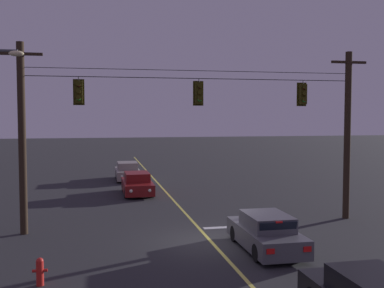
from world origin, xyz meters
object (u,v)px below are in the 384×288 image
object	(u,v)px
traffic_light_leftmost	(79,92)
fire_hydrant	(40,271)
car_oncoming_lead	(137,184)
car_oncoming_trailing	(128,172)
traffic_light_left_inner	(199,93)
traffic_light_centre	(303,94)
car_waiting_near_lane	(266,233)

from	to	relation	value
traffic_light_leftmost	fire_hydrant	world-z (taller)	traffic_light_leftmost
car_oncoming_lead	car_oncoming_trailing	distance (m)	6.77
traffic_light_left_inner	traffic_light_leftmost	bearing A→B (deg)	180.00
traffic_light_left_inner	traffic_light_centre	xyz separation A→B (m)	(5.05, 0.00, 0.00)
traffic_light_left_inner	traffic_light_centre	distance (m)	5.05
traffic_light_left_inner	traffic_light_centre	size ratio (longest dim) A/B	1.00
traffic_light_centre	car_waiting_near_lane	size ratio (longest dim) A/B	0.28
car_oncoming_trailing	fire_hydrant	xyz separation A→B (m)	(-4.03, -22.28, -0.21)
car_oncoming_lead	car_oncoming_trailing	world-z (taller)	same
traffic_light_leftmost	car_oncoming_trailing	size ratio (longest dim) A/B	0.28
traffic_light_centre	fire_hydrant	size ratio (longest dim) A/B	1.45
traffic_light_centre	car_waiting_near_lane	distance (m)	7.72
traffic_light_left_inner	car_waiting_near_lane	bearing A→B (deg)	-69.46
car_oncoming_lead	car_waiting_near_lane	bearing A→B (deg)	-74.77
traffic_light_leftmost	car_oncoming_lead	size ratio (longest dim) A/B	0.28
traffic_light_left_inner	car_waiting_near_lane	xyz separation A→B (m)	(1.62, -4.31, -5.41)
traffic_light_centre	car_waiting_near_lane	world-z (taller)	traffic_light_centre
fire_hydrant	car_waiting_near_lane	bearing A→B (deg)	14.85
traffic_light_centre	car_oncoming_trailing	world-z (taller)	traffic_light_centre
traffic_light_leftmost	car_waiting_near_lane	world-z (taller)	traffic_light_leftmost
traffic_light_centre	fire_hydrant	bearing A→B (deg)	-150.46
traffic_light_left_inner	car_oncoming_lead	size ratio (longest dim) A/B	0.28
traffic_light_leftmost	car_waiting_near_lane	bearing A→B (deg)	-32.02
car_waiting_near_lane	fire_hydrant	distance (m)	8.13
car_oncoming_trailing	fire_hydrant	world-z (taller)	car_oncoming_trailing
traffic_light_leftmost	traffic_light_left_inner	world-z (taller)	same
car_waiting_near_lane	car_oncoming_trailing	bearing A→B (deg)	100.74
car_waiting_near_lane	car_oncoming_trailing	world-z (taller)	same
traffic_light_left_inner	car_oncoming_trailing	world-z (taller)	traffic_light_left_inner
traffic_light_left_inner	car_oncoming_trailing	xyz separation A→B (m)	(-2.22, 15.88, -5.41)
traffic_light_centre	traffic_light_leftmost	bearing A→B (deg)	180.00
traffic_light_centre	fire_hydrant	distance (m)	14.14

